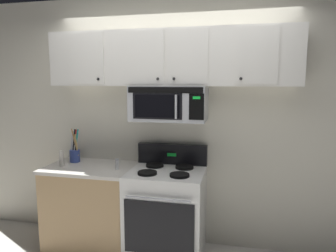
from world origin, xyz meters
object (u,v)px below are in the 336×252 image
Objects in this scene: utensil_crock_blue at (75,152)px; salt_shaker at (117,164)px; stove_range at (167,212)px; over_range_microwave at (169,103)px; pepper_mill at (61,158)px.

utensil_crock_blue is 0.60m from salt_shaker.
utensil_crock_blue is 3.44× the size of salt_shaker.
over_range_microwave is (-0.00, 0.12, 1.11)m from stove_range.
utensil_crock_blue is at bearing 179.69° from over_range_microwave.
over_range_microwave reaches higher than stove_range.
salt_shaker is at bearing -174.24° from stove_range.
over_range_microwave is at bearing 18.23° from salt_shaker.
stove_range is at bearing -6.43° from utensil_crock_blue.
over_range_microwave is at bearing 90.14° from stove_range.
pepper_mill is (-1.13, -0.20, -0.59)m from over_range_microwave.
salt_shaker is at bearing 3.01° from pepper_mill.
over_range_microwave is 0.82m from salt_shaker.
utensil_crock_blue is at bearing 78.70° from pepper_mill.
stove_range is 2.92× the size of utensil_crock_blue.
over_range_microwave is 1.98× the size of utensil_crock_blue.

